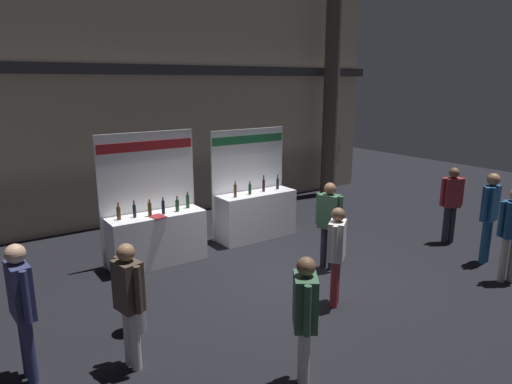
# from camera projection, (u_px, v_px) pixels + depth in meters

# --- Properties ---
(ground_plane) EXTENTS (26.60, 26.60, 0.00)m
(ground_plane) POSITION_uv_depth(u_px,v_px,m) (288.00, 277.00, 8.27)
(ground_plane) COLOR black
(hall_colonnade) EXTENTS (13.30, 1.13, 6.79)m
(hall_colonnade) POSITION_uv_depth(u_px,v_px,m) (169.00, 85.00, 11.40)
(hall_colonnade) COLOR tan
(hall_colonnade) RESTS_ON ground_plane
(exhibitor_booth_0) EXTENTS (1.94, 0.71, 2.54)m
(exhibitor_booth_0) POSITION_uv_depth(u_px,v_px,m) (156.00, 232.00, 8.81)
(exhibitor_booth_0) COLOR white
(exhibitor_booth_0) RESTS_ON ground_plane
(exhibitor_booth_1) EXTENTS (1.90, 0.66, 2.44)m
(exhibitor_booth_1) POSITION_uv_depth(u_px,v_px,m) (255.00, 210.00, 10.28)
(exhibitor_booth_1) COLOR white
(exhibitor_booth_1) RESTS_ON ground_plane
(trash_bin) EXTENTS (0.32, 0.32, 0.70)m
(trash_bin) POSITION_uv_depth(u_px,v_px,m) (134.00, 308.00, 6.41)
(trash_bin) COLOR slate
(trash_bin) RESTS_ON ground_plane
(visitor_0) EXTENTS (0.37, 0.50, 1.67)m
(visitor_0) POSITION_uv_depth(u_px,v_px,m) (329.00, 218.00, 8.44)
(visitor_0) COLOR #23232D
(visitor_0) RESTS_ON ground_plane
(visitor_1) EXTENTS (0.46, 0.37, 1.68)m
(visitor_1) POSITION_uv_depth(u_px,v_px,m) (451.00, 199.00, 9.83)
(visitor_1) COLOR #23232D
(visitor_1) RESTS_ON ground_plane
(visitor_2) EXTENTS (0.24, 0.61, 1.71)m
(visitor_2) POSITION_uv_depth(u_px,v_px,m) (21.00, 301.00, 5.21)
(visitor_2) COLOR navy
(visitor_2) RESTS_ON ground_plane
(visitor_3) EXTENTS (0.54, 0.25, 1.79)m
(visitor_3) POSITION_uv_depth(u_px,v_px,m) (490.00, 210.00, 8.69)
(visitor_3) COLOR navy
(visitor_3) RESTS_ON ground_plane
(visitor_5) EXTENTS (0.45, 0.42, 1.60)m
(visitor_5) POSITION_uv_depth(u_px,v_px,m) (337.00, 248.00, 7.04)
(visitor_5) COLOR maroon
(visitor_5) RESTS_ON ground_plane
(visitor_6) EXTENTS (0.31, 0.50, 1.62)m
(visitor_6) POSITION_uv_depth(u_px,v_px,m) (129.00, 296.00, 5.46)
(visitor_6) COLOR silver
(visitor_6) RESTS_ON ground_plane
(visitor_7) EXTENTS (0.44, 0.48, 1.61)m
(visitor_7) POSITION_uv_depth(u_px,v_px,m) (305.00, 311.00, 5.09)
(visitor_7) COLOR silver
(visitor_7) RESTS_ON ground_plane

